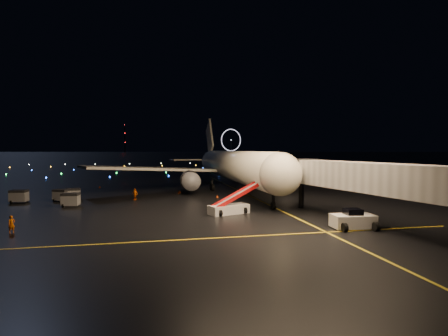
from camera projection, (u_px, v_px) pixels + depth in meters
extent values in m
plane|color=black|center=(156.00, 157.00, 333.70)|extent=(2000.00, 2000.00, 0.00)
cube|color=yellow|center=(252.00, 197.00, 57.51)|extent=(0.25, 80.00, 0.02)
cube|color=yellow|center=(142.00, 242.00, 29.62)|extent=(60.00, 0.25, 0.02)
cube|color=silver|center=(353.00, 218.00, 34.71)|extent=(4.28, 2.48, 1.96)
imported|color=orange|center=(12.00, 224.00, 32.67)|extent=(0.72, 0.71, 1.68)
imported|color=orange|center=(135.00, 194.00, 54.18)|extent=(1.09, 0.97, 1.77)
cone|color=#FD4F0D|center=(217.00, 196.00, 56.62)|extent=(0.47, 0.47, 0.46)
cone|color=#FD4F0D|center=(179.00, 192.00, 62.45)|extent=(0.46, 0.46, 0.44)
cone|color=#FD4F0D|center=(180.00, 192.00, 62.57)|extent=(0.61, 0.61, 0.53)
cone|color=#FD4F0D|center=(100.00, 187.00, 70.47)|extent=(0.55, 0.55, 0.48)
cylinder|color=black|center=(125.00, 138.00, 749.92)|extent=(1.80, 1.80, 64.00)
cube|color=gray|center=(73.00, 194.00, 54.42)|extent=(2.26, 1.70, 1.79)
cube|color=gray|center=(61.00, 195.00, 52.69)|extent=(2.55, 2.21, 1.81)
cube|color=gray|center=(71.00, 200.00, 47.77)|extent=(2.37, 1.80, 1.87)
cube|color=gray|center=(19.00, 196.00, 51.14)|extent=(2.36, 1.75, 1.89)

